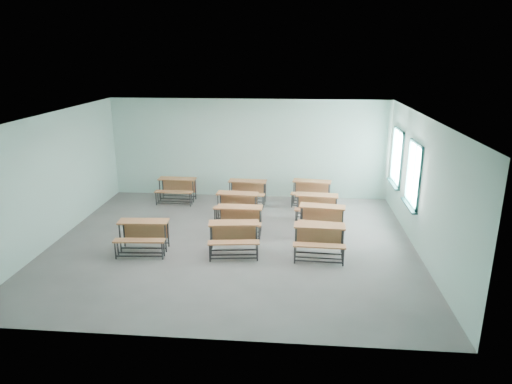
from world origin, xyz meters
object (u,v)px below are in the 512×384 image
desk_unit_r2c2 (317,204)px  desk_unit_r3c0 (177,186)px  desk_unit_r0c2 (319,236)px  desk_unit_r1c2 (322,216)px  desk_unit_r1c1 (239,217)px  desk_unit_r3c2 (311,189)px  desk_unit_r0c1 (234,234)px  desk_unit_r2c1 (237,202)px  desk_unit_r3c1 (247,189)px  desk_unit_r0c0 (143,232)px

desk_unit_r2c2 → desk_unit_r3c0: bearing=167.2°
desk_unit_r0c2 → desk_unit_r1c2: bearing=86.9°
desk_unit_r1c1 → desk_unit_r1c2: 2.16m
desk_unit_r3c2 → desk_unit_r3c0: bearing=-170.9°
desk_unit_r3c2 → desk_unit_r1c2: bearing=-77.4°
desk_unit_r0c1 → desk_unit_r2c2: bearing=42.6°
desk_unit_r0c2 → desk_unit_r2c1: (-2.24, 2.35, 0.00)m
desk_unit_r0c1 → desk_unit_r2c1: size_ratio=1.03×
desk_unit_r3c0 → desk_unit_r3c1: 2.27m
desk_unit_r1c1 → desk_unit_r2c2: (2.05, 1.24, 0.00)m
desk_unit_r0c2 → desk_unit_r0c1: bearing=-177.9°
desk_unit_r0c0 → desk_unit_r3c0: 3.84m
desk_unit_r1c1 → desk_unit_r2c2: same height
desk_unit_r0c0 → desk_unit_r3c1: 4.32m
desk_unit_r0c0 → desk_unit_r3c1: size_ratio=1.02×
desk_unit_r0c1 → desk_unit_r3c2: size_ratio=0.99×
desk_unit_r1c1 → desk_unit_r3c1: 2.53m
desk_unit_r3c1 → desk_unit_r3c2: same height
desk_unit_r0c0 → desk_unit_r2c1: 3.12m
desk_unit_r1c2 → desk_unit_r3c1: same height
desk_unit_r1c2 → desk_unit_r3c0: size_ratio=1.06×
desk_unit_r2c2 → desk_unit_r0c0: bearing=-145.3°
desk_unit_r0c1 → desk_unit_r0c2: 2.01m
desk_unit_r0c0 → desk_unit_r0c1: bearing=-2.0°
desk_unit_r1c2 → desk_unit_r3c1: size_ratio=1.04×
desk_unit_r2c1 → desk_unit_r3c1: size_ratio=1.01×
desk_unit_r1c2 → desk_unit_r3c0: bearing=159.2°
desk_unit_r0c0 → desk_unit_r2c2: size_ratio=1.00×
desk_unit_r0c1 → desk_unit_r3c2: 4.31m
desk_unit_r3c1 → desk_unit_r3c2: bearing=7.2°
desk_unit_r1c1 → desk_unit_r1c2: same height
desk_unit_r2c2 → desk_unit_r3c2: size_ratio=0.97×
desk_unit_r0c0 → desk_unit_r1c1: same height
desk_unit_r0c0 → desk_unit_r3c0: same height
desk_unit_r2c1 → desk_unit_r2c2: (2.27, 0.04, 0.00)m
desk_unit_r2c2 → desk_unit_r3c0: (-4.39, 1.36, 0.00)m
desk_unit_r0c1 → desk_unit_r1c1: (-0.01, 1.16, 0.00)m
desk_unit_r0c1 → desk_unit_r3c2: same height
desk_unit_r0c0 → desk_unit_r0c1: same height
desk_unit_r3c2 → desk_unit_r0c1: bearing=-108.9°
desk_unit_r0c2 → desk_unit_r1c2: (0.13, 1.41, 0.00)m
desk_unit_r3c0 → desk_unit_r3c2: (4.29, 0.09, 0.00)m
desk_unit_r2c1 → desk_unit_r3c0: 2.54m
desk_unit_r3c0 → desk_unit_r0c1: bearing=-56.7°
desk_unit_r0c0 → desk_unit_r3c2: size_ratio=0.97×
desk_unit_r0c1 → desk_unit_r3c1: (-0.08, 3.69, 0.00)m
desk_unit_r2c2 → desk_unit_r3c0: same height
desk_unit_r0c0 → desk_unit_r3c2: (4.12, 3.93, 0.00)m
desk_unit_r1c1 → desk_unit_r3c1: (-0.07, 2.53, 0.00)m
desk_unit_r3c1 → desk_unit_r2c2: bearing=-28.8°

